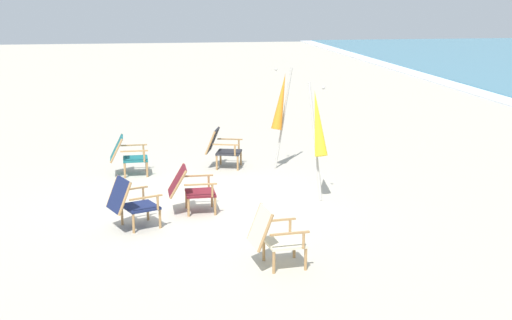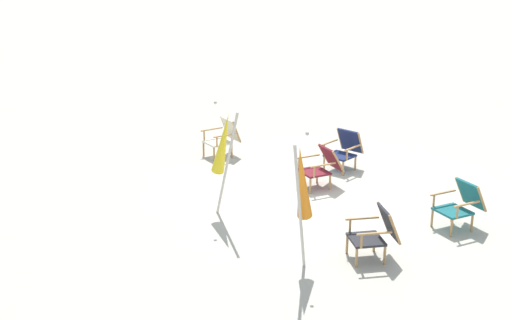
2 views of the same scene
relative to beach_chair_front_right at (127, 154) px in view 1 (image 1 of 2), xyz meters
name	(u,v)px [view 1 (image 1 of 2)]	position (x,y,z in m)	size (l,w,h in m)	color
ground_plane	(196,202)	(2.10, 1.21, -0.43)	(80.00, 80.00, 0.00)	#B7AF9E
beach_chair_front_right	(127,154)	(0.00, 0.00, 0.00)	(0.61, 0.75, 0.79)	#196066
beach_chair_back_right	(221,147)	(-0.35, 1.91, 0.00)	(0.74, 0.83, 0.81)	#28282D
beach_chair_back_left	(273,236)	(5.21, 2.00, 0.01)	(0.65, 0.75, 0.81)	beige
beach_chair_mid_center	(131,201)	(3.34, 0.13, 0.00)	(0.80, 0.87, 0.81)	#19234C
beach_chair_front_left	(190,187)	(2.65, 1.07, 0.00)	(0.60, 0.78, 0.78)	maroon
umbrella_furled_orange	(281,102)	(-0.22, 3.13, 0.92)	(0.53, 0.56, 2.06)	#B7B2A8
umbrella_furled_yellow	(318,124)	(2.07, 3.34, 0.88)	(0.83, 0.28, 2.00)	#B7B2A8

